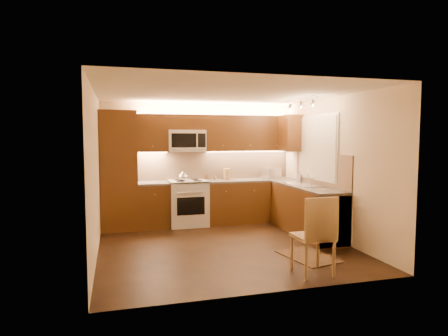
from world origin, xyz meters
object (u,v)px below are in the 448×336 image
object	(u,v)px
microwave	(186,141)
knife_block	(227,174)
soap_bottle	(300,176)
sink	(303,181)
stove	(188,203)
kettle	(183,176)
dining_chair	(313,235)
toaster_oven	(271,173)

from	to	relation	value
microwave	knife_block	world-z (taller)	microwave
soap_bottle	sink	bearing A→B (deg)	-134.60
sink	soap_bottle	size ratio (longest dim) A/B	4.71
stove	microwave	world-z (taller)	microwave
microwave	kettle	bearing A→B (deg)	-114.09
microwave	sink	xyz separation A→B (m)	(2.00, -1.26, -0.74)
soap_bottle	dining_chair	size ratio (longest dim) A/B	0.17
toaster_oven	sink	bearing A→B (deg)	-103.21
toaster_oven	soap_bottle	world-z (taller)	toaster_oven
knife_block	dining_chair	xyz separation A→B (m)	(0.21, -3.36, -0.49)
soap_bottle	dining_chair	bearing A→B (deg)	-136.65
sink	knife_block	bearing A→B (deg)	132.14
stove	kettle	distance (m)	0.59
kettle	toaster_oven	distance (m)	1.99
sink	soap_bottle	world-z (taller)	soap_bottle
knife_block	stove	bearing A→B (deg)	-172.30
sink	stove	bearing A→B (deg)	150.64
stove	knife_block	bearing A→B (deg)	8.65
dining_chair	sink	bearing A→B (deg)	64.71
microwave	dining_chair	bearing A→B (deg)	-72.25
stove	microwave	distance (m)	1.27
soap_bottle	knife_block	bearing A→B (deg)	131.76
kettle	toaster_oven	size ratio (longest dim) A/B	0.56
microwave	knife_block	bearing A→B (deg)	-0.24
stove	kettle	bearing A→B (deg)	-131.74
soap_bottle	dining_chair	distance (m)	3.00
knife_block	toaster_oven	bearing A→B (deg)	-1.80
knife_block	kettle	bearing A→B (deg)	-165.78
stove	microwave	bearing A→B (deg)	90.00
stove	knife_block	world-z (taller)	knife_block
sink	kettle	world-z (taller)	kettle
microwave	sink	distance (m)	2.48
microwave	soap_bottle	xyz separation A→B (m)	(2.24, -0.64, -0.73)
toaster_oven	kettle	bearing A→B (deg)	167.29
stove	dining_chair	world-z (taller)	dining_chair
sink	kettle	xyz separation A→B (m)	(-2.12, 0.99, 0.05)
microwave	dining_chair	xyz separation A→B (m)	(1.08, -3.36, -1.20)
stove	toaster_oven	xyz separation A→B (m)	(1.85, 0.12, 0.55)
kettle	sink	bearing A→B (deg)	-22.97
knife_block	dining_chair	size ratio (longest dim) A/B	0.22
kettle	toaster_oven	world-z (taller)	kettle
knife_block	soap_bottle	world-z (taller)	knife_block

